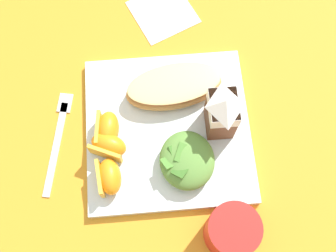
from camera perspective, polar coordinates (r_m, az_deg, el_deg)
name	(u,v)px	position (r m, az deg, el deg)	size (l,w,h in m)	color
ground	(168,131)	(0.73, 0.00, -0.68)	(3.00, 3.00, 0.00)	orange
white_plate	(168,129)	(0.73, 0.00, -0.48)	(0.28, 0.28, 0.02)	silver
cheesy_pizza_bread	(174,87)	(0.73, 0.84, 5.37)	(0.10, 0.18, 0.04)	tan
green_salad_pile	(187,160)	(0.68, 2.58, -4.66)	(0.10, 0.09, 0.04)	#5B8E3D
milk_carton	(222,113)	(0.67, 7.41, 1.73)	(0.06, 0.05, 0.11)	brown
orange_wedge_front	(107,127)	(0.71, -8.29, -0.17)	(0.06, 0.04, 0.04)	orange
orange_wedge_middle	(108,146)	(0.70, -8.11, -2.69)	(0.06, 0.07, 0.04)	orange
orange_wedge_rear	(109,177)	(0.68, -8.05, -6.86)	(0.06, 0.04, 0.04)	orange
paper_napkin	(163,12)	(0.85, -0.68, 15.25)	(0.11, 0.11, 0.00)	white
metal_fork	(59,134)	(0.75, -14.67, -1.07)	(0.19, 0.05, 0.01)	silver
drinking_red_cup	(231,231)	(0.66, 8.63, -13.97)	(0.08, 0.08, 0.09)	red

